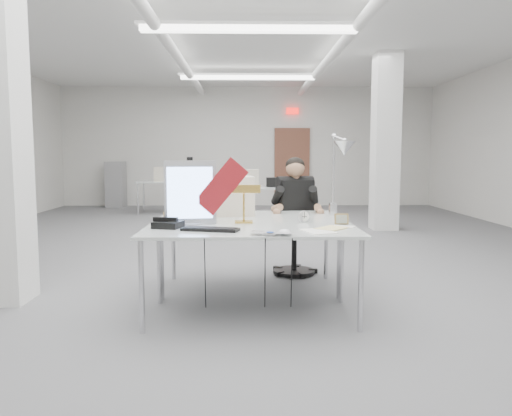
{
  "coord_description": "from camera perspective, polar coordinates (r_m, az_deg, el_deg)",
  "views": [
    {
      "loc": [
        -0.04,
        -6.62,
        1.36
      ],
      "look_at": [
        0.05,
        -2.0,
        0.87
      ],
      "focal_mm": 35.0,
      "sensor_mm": 36.0,
      "label": 1
    }
  ],
  "objects": [
    {
      "name": "monitor",
      "position": [
        4.41,
        -7.52,
        1.75
      ],
      "size": [
        0.46,
        0.12,
        0.56
      ],
      "primitive_type": "cube",
      "rotation": [
        0.0,
        0.0,
        0.17
      ],
      "color": "#B2B3B7",
      "rests_on": "desk_main"
    },
    {
      "name": "beige_monitor",
      "position": [
        5.08,
        -2.7,
        1.41
      ],
      "size": [
        0.45,
        0.43,
        0.39
      ],
      "primitive_type": "cube",
      "rotation": [
        0.0,
        0.0,
        0.09
      ],
      "color": "beige",
      "rests_on": "desk_second"
    },
    {
      "name": "mouse",
      "position": [
        3.87,
        3.28,
        -2.71
      ],
      "size": [
        0.1,
        0.06,
        0.04
      ],
      "primitive_type": "ellipsoid",
      "rotation": [
        0.0,
        0.0,
        -0.04
      ],
      "color": "silver",
      "rests_on": "desk_main"
    },
    {
      "name": "laptop",
      "position": [
        3.76,
        1.62,
        -3.04
      ],
      "size": [
        0.35,
        0.26,
        0.03
      ],
      "primitive_type": "imported",
      "rotation": [
        0.0,
        0.0,
        -0.19
      ],
      "color": "#A5A5A9",
      "rests_on": "desk_main"
    },
    {
      "name": "pennant",
      "position": [
        4.34,
        -3.95,
        2.47
      ],
      "size": [
        0.47,
        0.07,
        0.51
      ],
      "primitive_type": "cube",
      "rotation": [
        0.0,
        -0.87,
        -0.13
      ],
      "color": "maroon",
      "rests_on": "monitor"
    },
    {
      "name": "filing_cabinet",
      "position": [
        13.73,
        -15.72,
        2.61
      ],
      "size": [
        0.45,
        0.55,
        1.2
      ],
      "primitive_type": "cube",
      "color": "gray",
      "rests_on": "room_shell"
    },
    {
      "name": "bg_desk_b",
      "position": [
        11.96,
        -9.58,
        2.96
      ],
      "size": [
        1.6,
        0.8,
        0.02
      ],
      "primitive_type": "cube",
      "color": "silver",
      "rests_on": "room_shell"
    },
    {
      "name": "seated_person",
      "position": [
        5.62,
        4.48,
        1.3
      ],
      "size": [
        0.65,
        0.73,
        0.92
      ],
      "primitive_type": null,
      "rotation": [
        0.0,
        0.0,
        0.3
      ],
      "color": "black",
      "rests_on": "office_chair"
    },
    {
      "name": "architect_lamp",
      "position": [
        4.91,
        9.36,
        4.58
      ],
      "size": [
        0.41,
        0.8,
        0.98
      ],
      "primitive_type": null,
      "rotation": [
        0.0,
        0.0,
        0.21
      ],
      "color": "#B1B2B6",
      "rests_on": "desk_second"
    },
    {
      "name": "desk_main",
      "position": [
        4.16,
        -0.56,
        -2.51
      ],
      "size": [
        1.8,
        0.9,
        0.02
      ],
      "primitive_type": "cube",
      "color": "silver",
      "rests_on": "room_shell"
    },
    {
      "name": "keyboard",
      "position": [
        4.05,
        -5.24,
        -2.44
      ],
      "size": [
        0.49,
        0.27,
        0.02
      ],
      "primitive_type": "cube",
      "rotation": [
        0.0,
        0.0,
        -0.26
      ],
      "color": "black",
      "rests_on": "desk_main"
    },
    {
      "name": "paper_stack_b",
      "position": [
        4.19,
        8.63,
        -2.3
      ],
      "size": [
        0.32,
        0.33,
        0.01
      ],
      "primitive_type": "cube",
      "rotation": [
        0.0,
        0.0,
        -0.73
      ],
      "color": "#E6D48A",
      "rests_on": "desk_main"
    },
    {
      "name": "office_chair",
      "position": [
        5.72,
        4.4,
        -2.79
      ],
      "size": [
        0.59,
        0.59,
        0.97
      ],
      "primitive_type": null,
      "rotation": [
        0.0,
        0.0,
        0.3
      ],
      "color": "black",
      "rests_on": "room_shell"
    },
    {
      "name": "paper_stack_c",
      "position": [
        4.3,
        9.88,
        -2.12
      ],
      "size": [
        0.23,
        0.21,
        0.01
      ],
      "primitive_type": "cube",
      "rotation": [
        0.0,
        0.0,
        -0.49
      ],
      "color": "silver",
      "rests_on": "desk_main"
    },
    {
      "name": "picture_frame_left",
      "position": [
        4.58,
        -9.75,
        -1.03
      ],
      "size": [
        0.13,
        0.09,
        0.1
      ],
      "primitive_type": "cube",
      "rotation": [
        -0.21,
        0.0,
        0.5
      ],
      "color": "#A97C48",
      "rests_on": "desk_main"
    },
    {
      "name": "paper_stack_a",
      "position": [
        4.02,
        7.07,
        -2.65
      ],
      "size": [
        0.29,
        0.34,
        0.01
      ],
      "primitive_type": "cube",
      "rotation": [
        0.0,
        0.0,
        0.31
      ],
      "color": "white",
      "rests_on": "desk_main"
    },
    {
      "name": "picture_frame_right",
      "position": [
        4.46,
        9.74,
        -1.24
      ],
      "size": [
        0.12,
        0.04,
        0.1
      ],
      "primitive_type": "cube",
      "rotation": [
        -0.21,
        0.0,
        -0.04
      ],
      "color": "#9F7F44",
      "rests_on": "desk_main"
    },
    {
      "name": "bg_desk_a",
      "position": [
        9.64,
        0.32,
        2.33
      ],
      "size": [
        1.6,
        0.8,
        0.02
      ],
      "primitive_type": "cube",
      "color": "silver",
      "rests_on": "room_shell"
    },
    {
      "name": "desk_clock",
      "position": [
        4.57,
        5.52,
        -0.98
      ],
      "size": [
        0.11,
        0.05,
        0.1
      ],
      "primitive_type": "cylinder",
      "rotation": [
        1.57,
        0.0,
        0.22
      ],
      "color": "silver",
      "rests_on": "desk_main"
    },
    {
      "name": "desk_phone",
      "position": [
        4.25,
        -10.02,
        -1.88
      ],
      "size": [
        0.27,
        0.25,
        0.05
      ],
      "primitive_type": "cube",
      "rotation": [
        0.0,
        0.0,
        -0.28
      ],
      "color": "black",
      "rests_on": "desk_main"
    },
    {
      "name": "room_shell",
      "position": [
        6.76,
        -0.48,
        8.85
      ],
      "size": [
        10.04,
        14.04,
        3.24
      ],
      "color": "#5B5B5E",
      "rests_on": "ground"
    },
    {
      "name": "bankers_lamp",
      "position": [
        4.49,
        -1.4,
        0.31
      ],
      "size": [
        0.28,
        0.12,
        0.32
      ],
      "primitive_type": null,
      "rotation": [
        0.0,
        0.0,
        -0.02
      ],
      "color": "#CD8B40",
      "rests_on": "desk_main"
    },
    {
      "name": "desk_second",
      "position": [
        5.05,
        -0.66,
        -1.0
      ],
      "size": [
        1.8,
        0.9,
        0.02
      ],
      "primitive_type": "cube",
      "color": "silver",
      "rests_on": "room_shell"
    }
  ]
}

